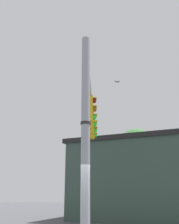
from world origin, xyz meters
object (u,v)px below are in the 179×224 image
object	(u,v)px
street_name_sign	(86,126)
traffic_light_mid_inner	(91,117)
traffic_light_nearest_pole	(90,109)
traffic_light_mid_outer	(91,123)
bird_flying	(117,82)
traffic_light_arm_end	(92,129)

from	to	relation	value
street_name_sign	traffic_light_mid_inner	bearing A→B (deg)	177.15
traffic_light_nearest_pole	street_name_sign	distance (m)	2.71
traffic_light_nearest_pole	traffic_light_mid_outer	distance (m)	2.38
street_name_sign	bird_flying	xyz separation A→B (m)	(-5.48, 1.65, 3.83)
traffic_light_nearest_pole	street_name_sign	xyz separation A→B (m)	(2.38, -0.13, -1.29)
traffic_light_mid_outer	traffic_light_arm_end	distance (m)	1.19
street_name_sign	bird_flying	size ratio (longest dim) A/B	3.63
traffic_light_nearest_pole	bird_flying	xyz separation A→B (m)	(-3.10, 1.52, 2.54)
traffic_light_mid_outer	bird_flying	size ratio (longest dim) A/B	4.03
traffic_light_nearest_pole	traffic_light_arm_end	bearing A→B (deg)	177.49
traffic_light_nearest_pole	traffic_light_mid_inner	world-z (taller)	same
bird_flying	street_name_sign	bearing A→B (deg)	-16.76
bird_flying	traffic_light_arm_end	bearing A→B (deg)	-108.84
traffic_light_mid_inner	street_name_sign	distance (m)	3.80
traffic_light_mid_outer	street_name_sign	xyz separation A→B (m)	(4.76, -0.23, -1.29)
traffic_light_mid_inner	traffic_light_arm_end	size ratio (longest dim) A/B	1.00
traffic_light_nearest_pole	traffic_light_arm_end	xyz separation A→B (m)	(-3.56, 0.16, 0.00)
traffic_light_nearest_pole	traffic_light_mid_outer	bearing A→B (deg)	177.49
traffic_light_nearest_pole	street_name_sign	bearing A→B (deg)	-3.02
traffic_light_mid_outer	traffic_light_arm_end	world-z (taller)	same
traffic_light_mid_outer	street_name_sign	world-z (taller)	traffic_light_mid_outer
traffic_light_nearest_pole	traffic_light_arm_end	distance (m)	3.57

